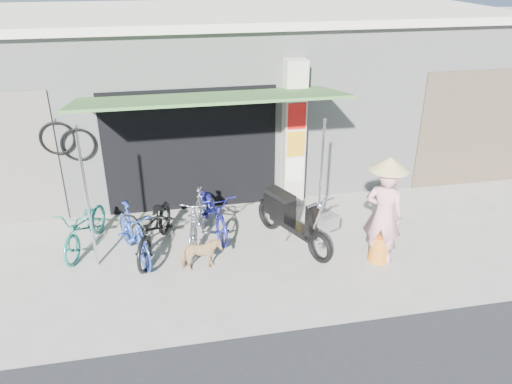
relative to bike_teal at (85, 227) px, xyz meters
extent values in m
plane|color=#A39C93|center=(3.21, -1.36, -0.43)|extent=(80.00, 80.00, 0.00)
cube|color=#959A93|center=(3.21, 3.74, 1.32)|extent=(12.00, 5.00, 3.50)
cube|color=beige|center=(3.21, 3.74, 3.15)|extent=(12.30, 5.30, 0.16)
cube|color=black|center=(2.01, 1.22, 0.82)|extent=(3.40, 0.06, 2.50)
cube|color=black|center=(2.01, 1.23, 0.12)|extent=(3.06, 0.04, 1.10)
torus|color=black|center=(-0.09, 1.18, 1.12)|extent=(0.65, 0.05, 0.65)
cylinder|color=silver|center=(-0.09, 1.20, 1.44)|extent=(0.02, 0.02, 0.12)
torus|color=black|center=(-0.44, 1.18, 1.27)|extent=(0.65, 0.05, 0.65)
cylinder|color=silver|center=(-0.44, 1.20, 1.59)|extent=(0.02, 0.02, 0.12)
cube|color=beige|center=(4.06, 1.09, 1.07)|extent=(0.42, 0.42, 3.00)
cube|color=red|center=(4.06, 0.87, 1.52)|extent=(0.36, 0.02, 0.52)
cube|color=gold|center=(4.06, 0.87, 0.95)|extent=(0.36, 0.02, 0.52)
cube|color=white|center=(4.06, 0.87, 0.39)|extent=(0.36, 0.02, 0.50)
cube|color=#355E2A|center=(2.31, 0.29, 2.12)|extent=(4.60, 1.88, 0.35)
cylinder|color=silver|center=(0.21, -0.61, 0.75)|extent=(0.05, 0.05, 2.36)
cylinder|color=silver|center=(4.11, -0.61, 0.75)|extent=(0.05, 0.05, 2.36)
cube|color=brown|center=(8.21, 1.23, 0.87)|extent=(2.60, 0.06, 2.60)
imported|color=#1C7E6D|center=(0.00, 0.00, 0.00)|extent=(1.06, 1.75, 0.87)
imported|color=#21409B|center=(0.85, -0.48, 0.04)|extent=(0.97, 1.65, 0.96)
imported|color=black|center=(1.21, -0.35, 0.06)|extent=(1.18, 1.99, 0.99)
imported|color=#A6A7AB|center=(1.98, -0.16, 0.06)|extent=(0.88, 1.71, 0.99)
imported|color=navy|center=(2.28, 0.16, 0.02)|extent=(0.91, 1.81, 0.91)
imported|color=#976E4F|center=(1.93, -1.08, -0.14)|extent=(0.71, 0.35, 0.59)
torus|color=black|center=(3.93, -1.24, -0.14)|extent=(0.34, 0.57, 0.59)
torus|color=black|center=(3.33, 0.06, -0.14)|extent=(0.34, 0.57, 0.59)
cube|color=black|center=(3.63, -0.59, -0.06)|extent=(0.66, 1.05, 0.11)
cube|color=black|center=(3.47, -0.24, 0.18)|extent=(0.52, 0.67, 0.38)
cube|color=black|center=(3.47, -0.24, 0.42)|extent=(0.50, 0.66, 0.10)
cube|color=black|center=(3.84, -1.04, 0.25)|extent=(0.27, 0.20, 0.62)
cylinder|color=silver|center=(3.92, -1.21, 0.69)|extent=(0.54, 0.27, 0.04)
cube|color=silver|center=(4.00, -1.39, 0.43)|extent=(0.35, 0.32, 0.22)
imported|color=pink|center=(4.97, -1.37, 0.43)|extent=(0.75, 0.71, 1.72)
cone|color=#C56C1B|center=(4.97, -1.37, -0.20)|extent=(0.38, 0.38, 0.46)
cone|color=tan|center=(4.97, -1.37, 1.36)|extent=(0.64, 0.64, 0.22)
camera|label=1|loc=(1.47, -8.11, 4.36)|focal=35.00mm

